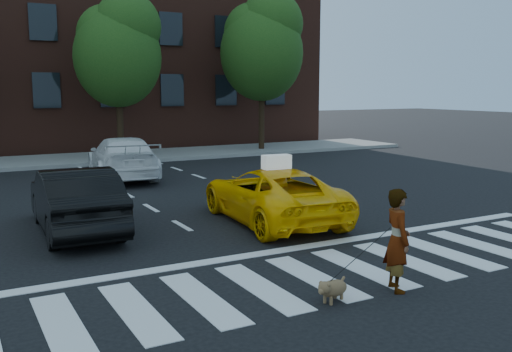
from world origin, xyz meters
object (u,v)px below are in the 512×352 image
(tree_mid, at_px, (118,46))
(black_sedan, at_px, (76,200))
(white_suv, at_px, (123,158))
(dog, at_px, (332,288))
(taxi, at_px, (272,195))
(tree_right, at_px, (262,43))
(woman, at_px, (397,240))

(tree_mid, xyz_separation_m, black_sedan, (-4.33, -12.01, -4.15))
(white_suv, distance_m, dog, 12.99)
(dog, bearing_deg, white_suv, 68.34)
(tree_mid, distance_m, white_suv, 6.68)
(tree_mid, bearing_deg, taxi, -90.50)
(black_sedan, relative_size, white_suv, 0.86)
(tree_right, distance_m, dog, 20.75)
(tree_mid, distance_m, woman, 18.56)
(tree_mid, relative_size, woman, 4.46)
(taxi, distance_m, dog, 5.21)
(black_sedan, height_order, dog, black_sedan)
(taxi, bearing_deg, tree_mid, -85.98)
(tree_right, relative_size, black_sedan, 1.81)
(tree_right, bearing_deg, tree_mid, 180.00)
(white_suv, bearing_deg, taxi, 106.01)
(white_suv, bearing_deg, black_sedan, 74.09)
(tree_right, relative_size, dog, 12.48)
(taxi, height_order, white_suv, white_suv)
(taxi, relative_size, woman, 2.86)
(white_suv, relative_size, dog, 8.00)
(white_suv, bearing_deg, tree_right, -141.63)
(tree_mid, bearing_deg, white_suv, -105.15)
(dog, bearing_deg, taxi, 50.24)
(taxi, relative_size, dog, 7.38)
(black_sedan, height_order, white_suv, white_suv)
(black_sedan, height_order, woman, woman)
(white_suv, height_order, woman, woman)
(tree_right, height_order, white_suv, tree_right)
(taxi, distance_m, black_sedan, 4.38)
(taxi, bearing_deg, woman, 86.94)
(taxi, bearing_deg, dog, 73.91)
(taxi, relative_size, black_sedan, 1.07)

